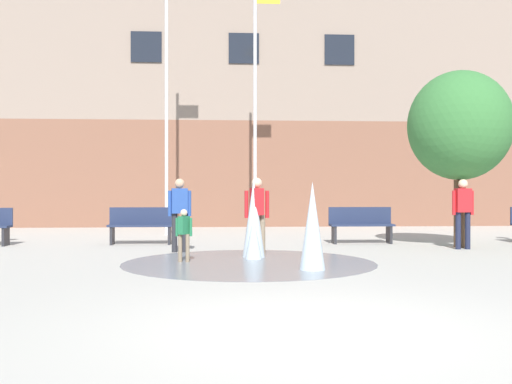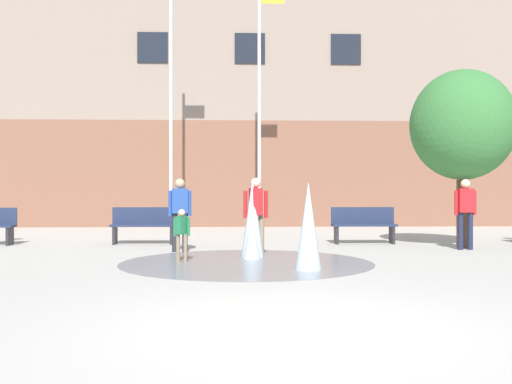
{
  "view_description": "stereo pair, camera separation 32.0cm",
  "coord_description": "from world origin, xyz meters",
  "px_view_note": "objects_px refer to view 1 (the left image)",
  "views": [
    {
      "loc": [
        -0.91,
        -5.74,
        1.35
      ],
      "look_at": [
        -0.1,
        7.15,
        1.3
      ],
      "focal_mm": 42.0,
      "sensor_mm": 36.0,
      "label": 1
    },
    {
      "loc": [
        -0.59,
        -5.75,
        1.35
      ],
      "look_at": [
        -0.1,
        7.15,
        1.3
      ],
      "focal_mm": 42.0,
      "sensor_mm": 36.0,
      "label": 2
    }
  ],
  "objects_px": {
    "park_bench_near_trashcan": "(361,224)",
    "flagpole_right": "(256,97)",
    "flagpole_left": "(167,84)",
    "adult_in_red": "(257,210)",
    "park_bench_under_right_flagpole": "(141,225)",
    "adult_watching": "(180,209)",
    "street_tree_near_building": "(460,126)",
    "child_with_pink_shirt": "(184,231)",
    "teen_by_trashcan": "(463,208)"
  },
  "relations": [
    {
      "from": "park_bench_near_trashcan",
      "to": "flagpole_left",
      "type": "height_order",
      "value": "flagpole_left"
    },
    {
      "from": "park_bench_under_right_flagpole",
      "to": "child_with_pink_shirt",
      "type": "distance_m",
      "value": 3.96
    },
    {
      "from": "teen_by_trashcan",
      "to": "child_with_pink_shirt",
      "type": "xyz_separation_m",
      "value": [
        -6.18,
        -2.04,
        -0.35
      ]
    },
    {
      "from": "park_bench_near_trashcan",
      "to": "street_tree_near_building",
      "type": "bearing_deg",
      "value": -29.92
    },
    {
      "from": "street_tree_near_building",
      "to": "park_bench_near_trashcan",
      "type": "bearing_deg",
      "value": 150.08
    },
    {
      "from": "park_bench_under_right_flagpole",
      "to": "park_bench_near_trashcan",
      "type": "bearing_deg",
      "value": -0.96
    },
    {
      "from": "park_bench_under_right_flagpole",
      "to": "adult_in_red",
      "type": "height_order",
      "value": "adult_in_red"
    },
    {
      "from": "flagpole_left",
      "to": "flagpole_right",
      "type": "height_order",
      "value": "flagpole_left"
    },
    {
      "from": "teen_by_trashcan",
      "to": "street_tree_near_building",
      "type": "relative_size",
      "value": 0.38
    },
    {
      "from": "teen_by_trashcan",
      "to": "flagpole_left",
      "type": "distance_m",
      "value": 9.16
    },
    {
      "from": "adult_watching",
      "to": "flagpole_right",
      "type": "bearing_deg",
      "value": 60.26
    },
    {
      "from": "child_with_pink_shirt",
      "to": "park_bench_near_trashcan",
      "type": "bearing_deg",
      "value": -13.31
    },
    {
      "from": "child_with_pink_shirt",
      "to": "adult_in_red",
      "type": "bearing_deg",
      "value": -23.21
    },
    {
      "from": "flagpole_left",
      "to": "adult_watching",
      "type": "bearing_deg",
      "value": -82.14
    },
    {
      "from": "child_with_pink_shirt",
      "to": "adult_watching",
      "type": "bearing_deg",
      "value": 42.0
    },
    {
      "from": "adult_watching",
      "to": "child_with_pink_shirt",
      "type": "xyz_separation_m",
      "value": [
        0.19,
        -1.79,
        -0.35
      ]
    },
    {
      "from": "adult_in_red",
      "to": "street_tree_near_building",
      "type": "height_order",
      "value": "street_tree_near_building"
    },
    {
      "from": "park_bench_under_right_flagpole",
      "to": "teen_by_trashcan",
      "type": "bearing_deg",
      "value": -12.94
    },
    {
      "from": "adult_watching",
      "to": "street_tree_near_building",
      "type": "xyz_separation_m",
      "value": [
        6.47,
        0.69,
        1.9
      ]
    },
    {
      "from": "child_with_pink_shirt",
      "to": "flagpole_left",
      "type": "distance_m",
      "value": 7.81
    },
    {
      "from": "park_bench_under_right_flagpole",
      "to": "child_with_pink_shirt",
      "type": "xyz_separation_m",
      "value": [
        1.26,
        -3.75,
        0.1
      ]
    },
    {
      "from": "park_bench_under_right_flagpole",
      "to": "adult_watching",
      "type": "bearing_deg",
      "value": -61.38
    },
    {
      "from": "park_bench_under_right_flagpole",
      "to": "park_bench_near_trashcan",
      "type": "distance_m",
      "value": 5.49
    },
    {
      "from": "adult_in_red",
      "to": "street_tree_near_building",
      "type": "relative_size",
      "value": 0.38
    },
    {
      "from": "teen_by_trashcan",
      "to": "street_tree_near_building",
      "type": "distance_m",
      "value": 1.96
    },
    {
      "from": "adult_in_red",
      "to": "flagpole_left",
      "type": "height_order",
      "value": "flagpole_left"
    },
    {
      "from": "flagpole_right",
      "to": "teen_by_trashcan",
      "type": "bearing_deg",
      "value": -46.6
    },
    {
      "from": "park_bench_near_trashcan",
      "to": "park_bench_under_right_flagpole",
      "type": "bearing_deg",
      "value": 179.04
    },
    {
      "from": "adult_watching",
      "to": "street_tree_near_building",
      "type": "height_order",
      "value": "street_tree_near_building"
    },
    {
      "from": "park_bench_near_trashcan",
      "to": "street_tree_near_building",
      "type": "distance_m",
      "value": 3.34
    },
    {
      "from": "teen_by_trashcan",
      "to": "child_with_pink_shirt",
      "type": "height_order",
      "value": "teen_by_trashcan"
    },
    {
      "from": "park_bench_near_trashcan",
      "to": "adult_in_red",
      "type": "distance_m",
      "value": 4.0
    },
    {
      "from": "park_bench_under_right_flagpole",
      "to": "park_bench_near_trashcan",
      "type": "xyz_separation_m",
      "value": [
        5.49,
        -0.09,
        0.0
      ]
    },
    {
      "from": "teen_by_trashcan",
      "to": "street_tree_near_building",
      "type": "height_order",
      "value": "street_tree_near_building"
    },
    {
      "from": "park_bench_near_trashcan",
      "to": "adult_in_red",
      "type": "relative_size",
      "value": 1.01
    },
    {
      "from": "child_with_pink_shirt",
      "to": "flagpole_right",
      "type": "distance_m",
      "value": 7.79
    },
    {
      "from": "park_bench_under_right_flagpole",
      "to": "adult_in_red",
      "type": "bearing_deg",
      "value": -47.26
    },
    {
      "from": "flagpole_right",
      "to": "street_tree_near_building",
      "type": "distance_m",
      "value": 6.32
    },
    {
      "from": "park_bench_near_trashcan",
      "to": "child_with_pink_shirt",
      "type": "height_order",
      "value": "child_with_pink_shirt"
    },
    {
      "from": "park_bench_near_trashcan",
      "to": "adult_in_red",
      "type": "xyz_separation_m",
      "value": [
        -2.81,
        -2.81,
        0.45
      ]
    },
    {
      "from": "child_with_pink_shirt",
      "to": "flagpole_right",
      "type": "xyz_separation_m",
      "value": [
        1.77,
        6.7,
        3.56
      ]
    },
    {
      "from": "adult_watching",
      "to": "park_bench_under_right_flagpole",
      "type": "bearing_deg",
      "value": 110.65
    },
    {
      "from": "flagpole_left",
      "to": "park_bench_under_right_flagpole",
      "type": "bearing_deg",
      "value": -97.56
    },
    {
      "from": "park_bench_near_trashcan",
      "to": "flagpole_right",
      "type": "distance_m",
      "value": 5.36
    },
    {
      "from": "park_bench_under_right_flagpole",
      "to": "teen_by_trashcan",
      "type": "height_order",
      "value": "teen_by_trashcan"
    },
    {
      "from": "park_bench_under_right_flagpole",
      "to": "adult_watching",
      "type": "relative_size",
      "value": 1.01
    },
    {
      "from": "child_with_pink_shirt",
      "to": "flagpole_right",
      "type": "height_order",
      "value": "flagpole_right"
    },
    {
      "from": "flagpole_right",
      "to": "street_tree_near_building",
      "type": "relative_size",
      "value": 1.88
    },
    {
      "from": "park_bench_under_right_flagpole",
      "to": "flagpole_left",
      "type": "bearing_deg",
      "value": 82.44
    },
    {
      "from": "teen_by_trashcan",
      "to": "flagpole_right",
      "type": "distance_m",
      "value": 7.17
    }
  ]
}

